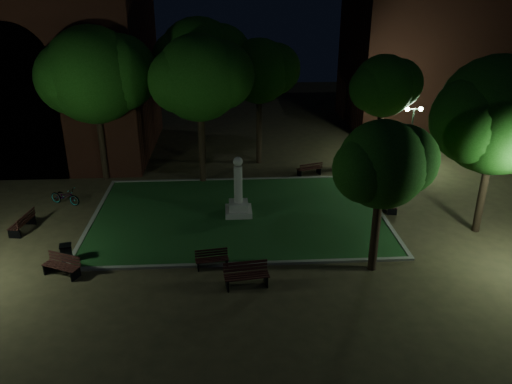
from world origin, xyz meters
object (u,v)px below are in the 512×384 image
monument (238,199)px  bench_near_left (212,259)px  bench_left_side (23,223)px  bench_west_near (62,266)px  bench_right_side (390,204)px  trash_bin (66,253)px  bicycle (65,196)px  bench_near_right (246,275)px  bench_far_side (310,169)px

monument → bench_near_left: bearing=-104.2°
bench_left_side → monument: bearing=104.2°
monument → bench_west_near: bearing=-144.6°
bench_near_left → bench_right_side: bearing=21.0°
bench_near_left → trash_bin: size_ratio=1.75×
bench_left_side → bicycle: bearing=168.7°
bench_right_side → bench_west_near: bearing=121.0°
bench_near_right → bench_west_near: (-7.73, 1.30, -0.05)m
bench_west_near → bench_right_side: bench_west_near is taller
bench_near_right → bench_right_side: (8.12, 6.87, -0.10)m
monument → trash_bin: size_ratio=3.77×
bench_near_left → bench_west_near: (-6.30, -0.25, 0.05)m
bench_near_left → bicycle: bicycle is taller
bench_right_side → trash_bin: bearing=117.5°
monument → bicycle: (-9.61, 2.04, -0.47)m
bench_near_right → trash_bin: bench_near_right is taller
bench_far_side → trash_bin: 15.98m
bench_far_side → trash_bin: bench_far_side is taller
trash_bin → bench_west_near: bearing=-83.4°
bench_left_side → bench_far_side: (15.45, 6.88, -0.04)m
bench_near_left → bench_right_side: 10.93m
monument → bicycle: 9.84m
bench_near_right → monument: bearing=83.8°
bench_near_left → bench_far_side: (6.02, 10.84, 0.04)m
bench_left_side → bench_right_side: (18.98, 1.36, -0.08)m
bench_right_side → trash_bin: 16.59m
monument → bicycle: monument is taller
monument → bench_near_left: size_ratio=2.16×
bench_right_side → bicycle: 17.96m
monument → bench_near_left: 5.34m
bench_west_near → bench_left_side: bench_left_side is taller
bench_west_near → bench_far_side: 16.57m
bench_near_left → bench_near_right: (1.43, -1.55, 0.10)m
bench_west_near → trash_bin: (-0.12, 1.05, 0.01)m
bench_right_side → bicycle: bicycle is taller
bench_near_left → bench_left_side: (-9.43, 3.96, 0.08)m
bench_left_side → bicycle: bicycle is taller
bench_right_side → bench_far_side: bench_far_side is taller
bench_near_right → bench_west_near: bench_near_right is taller
bench_right_side → bicycle: bearing=95.7°
bicycle → bench_right_side: bearing=-74.3°
bicycle → bench_far_side: bearing=-54.1°
bench_near_right → bench_far_side: bearing=62.3°
bench_left_side → bench_far_side: size_ratio=1.08×
bench_near_right → bench_left_side: bench_near_right is taller
monument → bench_far_side: monument is taller
bench_near_right → bench_right_side: 10.63m
bench_near_right → bench_left_side: size_ratio=1.04×
bench_near_right → bench_right_side: bench_near_right is taller
monument → trash_bin: (-7.72, -4.35, -0.53)m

